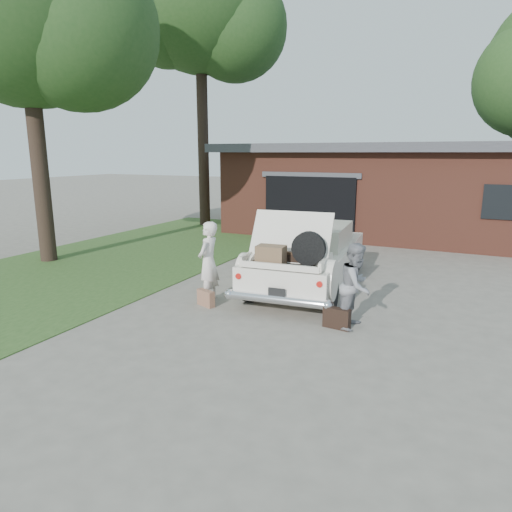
% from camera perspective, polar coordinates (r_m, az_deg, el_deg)
% --- Properties ---
extents(ground, '(90.00, 90.00, 0.00)m').
position_cam_1_polar(ground, '(8.30, -1.80, -8.25)').
color(ground, gray).
rests_on(ground, ground).
extents(grass_strip, '(6.00, 16.00, 0.02)m').
position_cam_1_polar(grass_strip, '(13.74, -16.62, -0.26)').
color(grass_strip, '#2D4C1E').
rests_on(grass_strip, ground).
extents(house, '(12.80, 7.80, 3.30)m').
position_cam_1_polar(house, '(18.58, 17.62, 8.13)').
color(house, brown).
rests_on(house, ground).
extents(tree_left, '(6.30, 5.48, 9.58)m').
position_cam_1_polar(tree_left, '(14.25, -26.86, 25.99)').
color(tree_left, '#38281E').
rests_on(tree_left, ground).
extents(tree_back, '(6.25, 5.43, 11.42)m').
position_cam_1_polar(tree_back, '(19.96, -6.81, 28.20)').
color(tree_back, '#38281E').
rests_on(tree_back, ground).
extents(sedan, '(2.27, 4.97, 1.86)m').
position_cam_1_polar(sedan, '(10.42, 6.59, 0.11)').
color(sedan, white).
rests_on(sedan, ground).
extents(woman_left, '(0.45, 0.63, 1.65)m').
position_cam_1_polar(woman_left, '(9.28, -5.98, -0.74)').
color(woman_left, white).
rests_on(woman_left, ground).
extents(woman_right, '(0.65, 0.79, 1.49)m').
position_cam_1_polar(woman_right, '(8.05, 12.38, -3.64)').
color(woman_right, gray).
rests_on(woman_right, ground).
extents(suitcase_left, '(0.44, 0.27, 0.32)m').
position_cam_1_polar(suitcase_left, '(9.15, -6.29, -5.25)').
color(suitcase_left, '#98664D').
rests_on(suitcase_left, ground).
extents(suitcase_right, '(0.49, 0.21, 0.36)m').
position_cam_1_polar(suitcase_right, '(8.09, 10.05, -7.66)').
color(suitcase_right, black).
rests_on(suitcase_right, ground).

